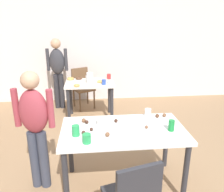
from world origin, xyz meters
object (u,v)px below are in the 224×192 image
at_px(chair_far_table, 82,85).
at_px(mixing_bowl, 104,121).
at_px(dining_table_near, 123,136).
at_px(person_adult_far, 58,68).
at_px(person_girl_near, 35,122).
at_px(pitcher_far, 90,78).
at_px(soda_can, 171,125).
at_px(dining_table_far, 90,89).

bearing_deg(chair_far_table, mixing_bowl, -82.74).
xyz_separation_m(dining_table_near, person_adult_far, (-1.03, 2.63, 0.25)).
relative_size(person_girl_near, pitcher_far, 6.87).
relative_size(chair_far_table, person_adult_far, 0.57).
bearing_deg(person_adult_far, soda_can, -60.54).
distance_m(person_adult_far, pitcher_far, 1.00).
xyz_separation_m(person_girl_near, pitcher_far, (0.61, 1.80, 0.02)).
bearing_deg(person_adult_far, pitcher_far, -47.63).
distance_m(chair_far_table, mixing_bowl, 2.55).
xyz_separation_m(dining_table_near, pitcher_far, (-0.35, 1.89, 0.20)).
height_order(chair_far_table, person_girl_near, person_girl_near).
xyz_separation_m(dining_table_near, dining_table_far, (-0.36, 1.98, -0.04)).
bearing_deg(dining_table_far, soda_can, -67.30).
bearing_deg(mixing_bowl, person_girl_near, -175.95).
distance_m(dining_table_near, pitcher_far, 1.93).
bearing_deg(person_girl_near, dining_table_far, 72.20).
distance_m(dining_table_near, dining_table_far, 2.01).
xyz_separation_m(soda_can, pitcher_far, (-0.86, 1.98, 0.04)).
height_order(chair_far_table, person_adult_far, person_adult_far).
bearing_deg(soda_can, chair_far_table, 110.73).
xyz_separation_m(dining_table_far, person_girl_near, (-0.61, -1.89, 0.21)).
relative_size(soda_can, pitcher_far, 0.60).
height_order(person_adult_far, pitcher_far, person_adult_far).
bearing_deg(person_girl_near, person_adult_far, 91.43).
height_order(mixing_bowl, soda_can, soda_can).
xyz_separation_m(dining_table_far, pitcher_far, (0.00, -0.09, 0.23)).
distance_m(chair_far_table, soda_can, 2.96).
bearing_deg(dining_table_near, mixing_bowl, 145.81).
distance_m(dining_table_far, person_adult_far, 0.98).
distance_m(dining_table_near, soda_can, 0.54).
relative_size(dining_table_far, soda_can, 7.53).
bearing_deg(mixing_bowl, person_adult_far, 108.21).
bearing_deg(dining_table_far, chair_far_table, 104.34).
distance_m(dining_table_far, chair_far_table, 0.71).
bearing_deg(mixing_bowl, dining_table_near, -34.19).
bearing_deg(chair_far_table, pitcher_far, -77.04).
xyz_separation_m(dining_table_near, mixing_bowl, (-0.21, 0.14, 0.13)).
xyz_separation_m(person_adult_far, pitcher_far, (0.67, -0.74, -0.06)).
height_order(dining_table_far, chair_far_table, chair_far_table).
relative_size(chair_far_table, soda_can, 7.13).
height_order(dining_table_near, pitcher_far, pitcher_far).
relative_size(dining_table_near, person_girl_near, 0.98).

